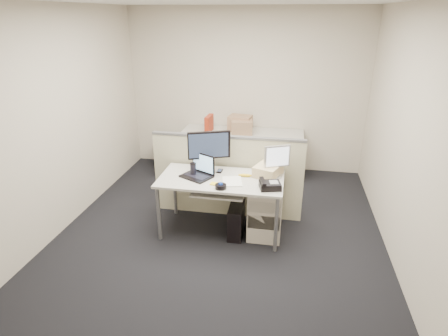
% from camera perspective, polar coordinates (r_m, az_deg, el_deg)
% --- Properties ---
extents(floor, '(4.00, 4.50, 0.01)m').
position_cam_1_polar(floor, '(4.86, -0.43, -9.50)').
color(floor, black).
rests_on(floor, ground).
extents(ceiling, '(4.00, 4.50, 0.01)m').
position_cam_1_polar(ceiling, '(4.12, -0.55, 24.27)').
color(ceiling, white).
rests_on(ceiling, ground).
extents(wall_back, '(4.00, 0.02, 2.70)m').
position_cam_1_polar(wall_back, '(6.46, 3.33, 11.57)').
color(wall_back, beige).
rests_on(wall_back, ground).
extents(wall_front, '(4.00, 0.02, 2.70)m').
position_cam_1_polar(wall_front, '(2.31, -11.16, -9.96)').
color(wall_front, beige).
rests_on(wall_front, ground).
extents(wall_left, '(0.02, 4.50, 2.70)m').
position_cam_1_polar(wall_left, '(5.06, -23.49, 6.65)').
color(wall_left, beige).
rests_on(wall_left, ground).
extents(wall_right, '(0.02, 4.50, 2.70)m').
position_cam_1_polar(wall_right, '(4.40, 26.08, 4.05)').
color(wall_right, beige).
rests_on(wall_right, ground).
extents(desk, '(1.50, 0.75, 0.73)m').
position_cam_1_polar(desk, '(4.54, -0.46, -2.33)').
color(desk, '#B2AFA5').
rests_on(desk, floor).
extents(keyboard_tray, '(0.62, 0.32, 0.02)m').
position_cam_1_polar(keyboard_tray, '(4.40, -0.89, -3.82)').
color(keyboard_tray, '#B2AFA5').
rests_on(keyboard_tray, desk).
extents(drawer_pedestal, '(0.40, 0.55, 0.65)m').
position_cam_1_polar(drawer_pedestal, '(4.68, 6.34, -6.34)').
color(drawer_pedestal, beige).
rests_on(drawer_pedestal, floor).
extents(cubicle_partition, '(2.00, 0.06, 1.10)m').
position_cam_1_polar(cubicle_partition, '(4.99, 0.50, -1.41)').
color(cubicle_partition, '#BDB796').
rests_on(cubicle_partition, floor).
extents(back_counter, '(2.00, 0.60, 0.72)m').
position_cam_1_polar(back_counter, '(6.42, 2.77, 2.33)').
color(back_counter, beige).
rests_on(back_counter, floor).
extents(monitor_main, '(0.56, 0.38, 0.53)m').
position_cam_1_polar(monitor_main, '(4.62, -2.28, 2.47)').
color(monitor_main, black).
rests_on(monitor_main, desk).
extents(monitor_small, '(0.36, 0.28, 0.39)m').
position_cam_1_polar(monitor_small, '(4.54, 8.05, 0.99)').
color(monitor_small, '#B7B7BC').
rests_on(monitor_small, desk).
extents(laptop, '(0.44, 0.40, 0.26)m').
position_cam_1_polar(laptop, '(4.51, -4.26, 0.14)').
color(laptop, black).
rests_on(laptop, desk).
extents(trackball, '(0.14, 0.14, 0.05)m').
position_cam_1_polar(trackball, '(4.25, -0.50, -2.84)').
color(trackball, black).
rests_on(trackball, desk).
extents(desk_phone, '(0.27, 0.24, 0.07)m').
position_cam_1_polar(desk_phone, '(4.27, 7.02, -2.67)').
color(desk_phone, black).
rests_on(desk_phone, desk).
extents(paper_stack, '(0.28, 0.33, 0.01)m').
position_cam_1_polar(paper_stack, '(4.42, 1.26, -2.06)').
color(paper_stack, white).
rests_on(paper_stack, desk).
extents(sticky_pad, '(0.09, 0.09, 0.01)m').
position_cam_1_polar(sticky_pad, '(4.36, -1.55, -2.41)').
color(sticky_pad, yellow).
rests_on(sticky_pad, desk).
extents(travel_mug, '(0.07, 0.07, 0.15)m').
position_cam_1_polar(travel_mug, '(4.58, -4.72, -0.28)').
color(travel_mug, black).
rests_on(travel_mug, desk).
extents(banana, '(0.17, 0.05, 0.04)m').
position_cam_1_polar(banana, '(4.56, 3.23, -1.11)').
color(banana, yellow).
rests_on(banana, desk).
extents(cellphone, '(0.07, 0.12, 0.02)m').
position_cam_1_polar(cellphone, '(4.70, -0.66, -0.46)').
color(cellphone, black).
rests_on(cellphone, desk).
extents(manila_folders, '(0.38, 0.42, 0.13)m').
position_cam_1_polar(manila_folders, '(4.61, 6.73, -0.32)').
color(manila_folders, '#D3B688').
rests_on(manila_folders, desk).
extents(keyboard, '(0.47, 0.19, 0.03)m').
position_cam_1_polar(keyboard, '(4.42, -0.16, -3.37)').
color(keyboard, black).
rests_on(keyboard, keyboard_tray).
extents(pc_tower_desk, '(0.18, 0.43, 0.40)m').
position_cam_1_polar(pc_tower_desk, '(4.69, 1.87, -7.94)').
color(pc_tower_desk, black).
rests_on(pc_tower_desk, floor).
extents(pc_tower_spare_dark, '(0.21, 0.50, 0.46)m').
position_cam_1_polar(pc_tower_spare_dark, '(6.88, -9.18, 2.34)').
color(pc_tower_spare_dark, black).
rests_on(pc_tower_spare_dark, floor).
extents(pc_tower_spare_silver, '(0.18, 0.41, 0.38)m').
position_cam_1_polar(pc_tower_spare_silver, '(6.50, -9.05, 0.70)').
color(pc_tower_spare_silver, '#B7B7BC').
rests_on(pc_tower_spare_silver, floor).
extents(cardboard_box_left, '(0.41, 0.33, 0.28)m').
position_cam_1_polar(cardboard_box_left, '(6.32, 2.46, 6.74)').
color(cardboard_box_left, '#A77A60').
rests_on(cardboard_box_left, back_counter).
extents(cardboard_box_right, '(0.37, 0.31, 0.24)m').
position_cam_1_polar(cardboard_box_right, '(6.16, 2.71, 6.16)').
color(cardboard_box_right, '#A77A60').
rests_on(cardboard_box_right, back_counter).
extents(red_binder, '(0.09, 0.32, 0.29)m').
position_cam_1_polar(red_binder, '(6.26, -2.29, 6.68)').
color(red_binder, '#9C2A14').
rests_on(red_binder, back_counter).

